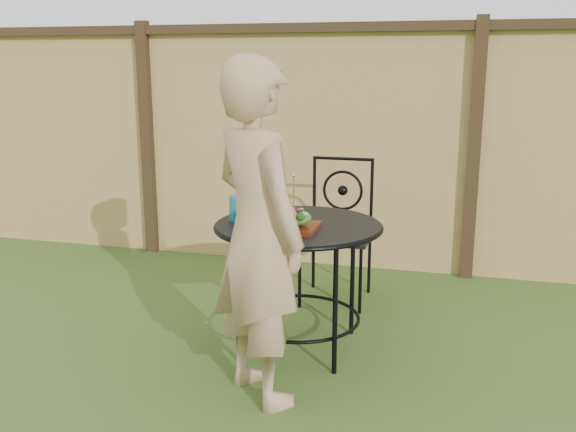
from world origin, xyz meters
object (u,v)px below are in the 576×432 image
(patio_table, at_px, (298,248))
(patio_chair, at_px, (338,226))
(diner, at_px, (258,234))
(salad_plate, at_px, (292,227))

(patio_table, distance_m, patio_chair, 0.85)
(patio_chair, distance_m, diner, 1.44)
(patio_table, xyz_separation_m, diner, (-0.05, -0.56, 0.22))
(diner, relative_size, salad_plate, 5.98)
(patio_chair, bearing_deg, salad_plate, -93.69)
(patio_chair, bearing_deg, diner, -94.44)
(patio_table, height_order, patio_chair, patio_chair)
(diner, bearing_deg, salad_plate, -56.03)
(patio_table, relative_size, diner, 0.57)
(patio_table, height_order, diner, diner)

